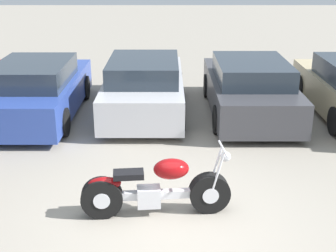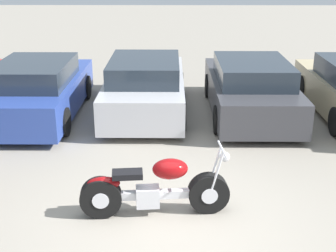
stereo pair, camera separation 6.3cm
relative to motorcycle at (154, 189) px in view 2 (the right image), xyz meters
name	(u,v)px [view 2 (the right image)]	position (x,y,z in m)	size (l,w,h in m)	color
ground_plane	(172,224)	(0.27, -0.29, -0.41)	(60.00, 60.00, 0.00)	gray
motorcycle	(154,189)	(0.00, 0.00, 0.00)	(2.21, 0.62, 1.02)	black
parked_car_blue	(38,90)	(-2.87, 4.45, 0.23)	(1.90, 4.39, 1.35)	#2D479E
parked_car_silver	(145,86)	(-0.38, 4.81, 0.23)	(1.90, 4.39, 1.35)	#BCBCC1
parked_car_dark_grey	(250,89)	(2.12, 4.63, 0.23)	(1.90, 4.39, 1.35)	#3D3D42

